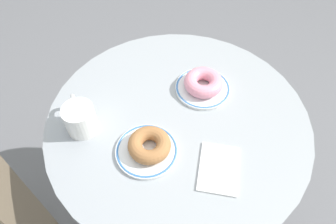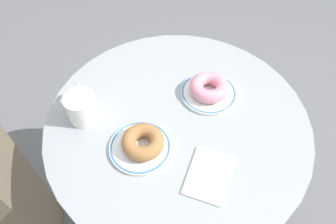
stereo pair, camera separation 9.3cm
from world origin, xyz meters
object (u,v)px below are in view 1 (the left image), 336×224
at_px(donut_cinnamon, 149,145).
at_px(donut_pink_frosted, 203,82).
at_px(plate_left, 147,151).
at_px(coffee_mug, 80,118).
at_px(paper_napkin, 219,168).
at_px(cafe_table, 176,159).
at_px(plate_right, 203,88).

xyz_separation_m(donut_cinnamon, donut_pink_frosted, (0.28, -0.03, 0.00)).
bearing_deg(donut_cinnamon, plate_left, 138.84).
distance_m(donut_cinnamon, coffee_mug, 0.22).
bearing_deg(paper_napkin, donut_pink_frosted, 34.99).
relative_size(donut_pink_frosted, coffee_mug, 1.05).
bearing_deg(donut_pink_frosted, cafe_table, 175.67).
relative_size(cafe_table, donut_cinnamon, 6.70).
distance_m(plate_left, plate_right, 0.29).
xyz_separation_m(plate_left, paper_napkin, (0.05, -0.20, -0.00)).
relative_size(plate_right, donut_pink_frosted, 1.43).
height_order(cafe_table, coffee_mug, coffee_mug).
bearing_deg(plate_left, paper_napkin, -75.01).
bearing_deg(coffee_mug, plate_left, -83.54).
bearing_deg(donut_pink_frosted, paper_napkin, -145.01).
xyz_separation_m(cafe_table, coffee_mug, (-0.17, 0.23, 0.29)).
bearing_deg(donut_cinnamon, paper_napkin, -76.47).
bearing_deg(coffee_mug, donut_pink_frosted, -37.55).
relative_size(plate_left, donut_pink_frosted, 1.41).
bearing_deg(donut_pink_frosted, coffee_mug, 142.45).
height_order(donut_cinnamon, paper_napkin, donut_cinnamon).
distance_m(plate_left, donut_cinnamon, 0.03).
relative_size(plate_right, paper_napkin, 1.21).
distance_m(plate_left, donut_pink_frosted, 0.29).
height_order(donut_cinnamon, donut_pink_frosted, donut_pink_frosted).
relative_size(plate_left, donut_cinnamon, 1.47).
relative_size(cafe_table, donut_pink_frosted, 6.44).
height_order(cafe_table, donut_cinnamon, donut_cinnamon).
bearing_deg(paper_napkin, plate_right, 34.99).
height_order(plate_right, donut_pink_frosted, donut_pink_frosted).
bearing_deg(cafe_table, paper_napkin, -117.50).
xyz_separation_m(donut_cinnamon, coffee_mug, (-0.03, 0.21, 0.01)).
relative_size(donut_cinnamon, donut_pink_frosted, 0.96).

